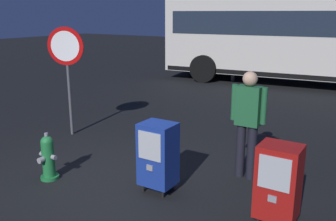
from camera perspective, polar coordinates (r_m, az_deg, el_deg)
name	(u,v)px	position (r m, az deg, el deg)	size (l,w,h in m)	color
ground_plane	(109,182)	(5.80, -9.04, -10.83)	(60.00, 60.00, 0.00)	black
fire_hydrant	(48,157)	(5.98, -18.03, -6.91)	(0.33, 0.32, 0.75)	#1E7238
newspaper_box_primary	(278,181)	(4.62, 16.66, -10.44)	(0.48, 0.42, 1.02)	black
newspaper_box_secondary	(158,154)	(5.23, -1.56, -6.73)	(0.48, 0.42, 1.02)	black
stop_sign	(67,59)	(7.76, -15.39, 7.73)	(0.71, 0.31, 2.23)	#4C4F54
pedestrian	(248,119)	(5.69, 12.22, -1.28)	(0.55, 0.22, 1.67)	black
bus_near	(317,36)	(13.99, 21.99, 10.60)	(10.70, 3.60, 3.00)	beige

